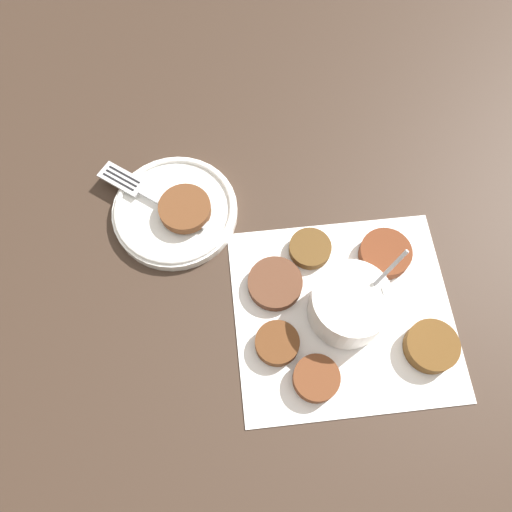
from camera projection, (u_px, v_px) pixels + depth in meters
name	position (u px, v px, depth m)	size (l,w,h in m)	color
ground_plane	(336.00, 306.00, 0.66)	(4.00, 4.00, 0.00)	#38281E
napkin	(343.00, 313.00, 0.66)	(0.31, 0.29, 0.00)	white
sauce_bowl	(349.00, 306.00, 0.63)	(0.12, 0.10, 0.11)	white
fritter_0	(316.00, 379.00, 0.61)	(0.06, 0.06, 0.02)	brown
fritter_1	(431.00, 346.00, 0.63)	(0.07, 0.07, 0.02)	brown
fritter_2	(275.00, 284.00, 0.66)	(0.07, 0.07, 0.02)	brown
fritter_3	(385.00, 254.00, 0.68)	(0.07, 0.07, 0.02)	brown
fritter_4	(310.00, 249.00, 0.68)	(0.06, 0.06, 0.01)	brown
fritter_5	(277.00, 343.00, 0.63)	(0.06, 0.06, 0.02)	brown
serving_plate	(175.00, 211.00, 0.71)	(0.18, 0.18, 0.02)	white
fritter_on_plate	(185.00, 209.00, 0.69)	(0.07, 0.07, 0.01)	brown
fork	(142.00, 190.00, 0.71)	(0.14, 0.14, 0.00)	silver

